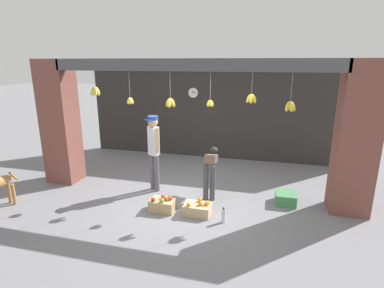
{
  "coord_description": "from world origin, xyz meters",
  "views": [
    {
      "loc": [
        1.56,
        -5.61,
        2.83
      ],
      "look_at": [
        0.0,
        0.44,
        1.09
      ],
      "focal_mm": 28.0,
      "sensor_mm": 36.0,
      "label": 1
    }
  ],
  "objects_px": {
    "water_bottle": "(223,216)",
    "produce_box_green": "(286,198)",
    "worker_stooping": "(211,167)",
    "fruit_crate_oranges": "(198,209)",
    "fruit_crate_apples": "(163,204)",
    "shopkeeper": "(154,147)",
    "wall_clock": "(193,93)"
  },
  "relations": [
    {
      "from": "worker_stooping",
      "to": "fruit_crate_apples",
      "type": "height_order",
      "value": "worker_stooping"
    },
    {
      "from": "shopkeeper",
      "to": "wall_clock",
      "type": "bearing_deg",
      "value": -67.88
    },
    {
      "from": "worker_stooping",
      "to": "water_bottle",
      "type": "xyz_separation_m",
      "value": [
        0.44,
        -1.06,
        -0.52
      ]
    },
    {
      "from": "shopkeeper",
      "to": "fruit_crate_oranges",
      "type": "distance_m",
      "value": 1.72
    },
    {
      "from": "worker_stooping",
      "to": "produce_box_green",
      "type": "bearing_deg",
      "value": -1.79
    },
    {
      "from": "worker_stooping",
      "to": "produce_box_green",
      "type": "relative_size",
      "value": 2.28
    },
    {
      "from": "worker_stooping",
      "to": "wall_clock",
      "type": "relative_size",
      "value": 3.23
    },
    {
      "from": "wall_clock",
      "to": "worker_stooping",
      "type": "bearing_deg",
      "value": -68.23
    },
    {
      "from": "worker_stooping",
      "to": "wall_clock",
      "type": "distance_m",
      "value": 3.13
    },
    {
      "from": "water_bottle",
      "to": "worker_stooping",
      "type": "bearing_deg",
      "value": 112.8
    },
    {
      "from": "water_bottle",
      "to": "wall_clock",
      "type": "relative_size",
      "value": 0.95
    },
    {
      "from": "worker_stooping",
      "to": "fruit_crate_apples",
      "type": "xyz_separation_m",
      "value": [
        -0.77,
        -0.9,
        -0.52
      ]
    },
    {
      "from": "produce_box_green",
      "to": "water_bottle",
      "type": "bearing_deg",
      "value": -136.59
    },
    {
      "from": "worker_stooping",
      "to": "fruit_crate_oranges",
      "type": "xyz_separation_m",
      "value": [
        -0.08,
        -0.88,
        -0.54
      ]
    },
    {
      "from": "produce_box_green",
      "to": "wall_clock",
      "type": "height_order",
      "value": "wall_clock"
    },
    {
      "from": "produce_box_green",
      "to": "water_bottle",
      "type": "relative_size",
      "value": 1.49
    },
    {
      "from": "water_bottle",
      "to": "produce_box_green",
      "type": "bearing_deg",
      "value": 43.41
    },
    {
      "from": "fruit_crate_oranges",
      "to": "water_bottle",
      "type": "xyz_separation_m",
      "value": [
        0.52,
        -0.18,
        0.02
      ]
    },
    {
      "from": "fruit_crate_oranges",
      "to": "worker_stooping",
      "type": "bearing_deg",
      "value": 84.97
    },
    {
      "from": "shopkeeper",
      "to": "fruit_crate_apples",
      "type": "relative_size",
      "value": 3.59
    },
    {
      "from": "fruit_crate_oranges",
      "to": "fruit_crate_apples",
      "type": "xyz_separation_m",
      "value": [
        -0.69,
        -0.02,
        0.02
      ]
    },
    {
      "from": "produce_box_green",
      "to": "wall_clock",
      "type": "xyz_separation_m",
      "value": [
        -2.63,
        2.64,
        1.82
      ]
    },
    {
      "from": "fruit_crate_oranges",
      "to": "water_bottle",
      "type": "distance_m",
      "value": 0.55
    },
    {
      "from": "fruit_crate_apples",
      "to": "produce_box_green",
      "type": "bearing_deg",
      "value": 21.21
    },
    {
      "from": "worker_stooping",
      "to": "fruit_crate_oranges",
      "type": "distance_m",
      "value": 1.03
    },
    {
      "from": "shopkeeper",
      "to": "fruit_crate_apples",
      "type": "xyz_separation_m",
      "value": [
        0.5,
        -0.88,
        -0.88
      ]
    },
    {
      "from": "worker_stooping",
      "to": "produce_box_green",
      "type": "xyz_separation_m",
      "value": [
        1.57,
        0.01,
        -0.54
      ]
    },
    {
      "from": "fruit_crate_oranges",
      "to": "wall_clock",
      "type": "bearing_deg",
      "value": 105.55
    },
    {
      "from": "produce_box_green",
      "to": "water_bottle",
      "type": "xyz_separation_m",
      "value": [
        -1.13,
        -1.07,
        0.02
      ]
    },
    {
      "from": "fruit_crate_oranges",
      "to": "water_bottle",
      "type": "height_order",
      "value": "water_bottle"
    },
    {
      "from": "shopkeeper",
      "to": "worker_stooping",
      "type": "xyz_separation_m",
      "value": [
        1.27,
        0.02,
        -0.36
      ]
    },
    {
      "from": "fruit_crate_oranges",
      "to": "wall_clock",
      "type": "relative_size",
      "value": 1.63
    }
  ]
}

